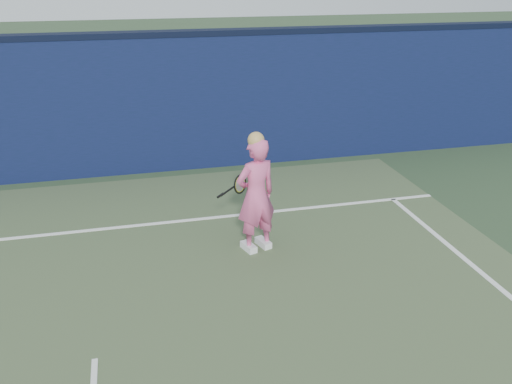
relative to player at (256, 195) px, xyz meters
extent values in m
cube|color=#0C1635|center=(-2.13, 3.61, 0.43)|extent=(24.00, 0.40, 2.50)
cube|color=black|center=(-2.13, 3.61, 1.73)|extent=(24.00, 0.42, 0.10)
imported|color=#E85A95|center=(0.00, 0.00, -0.01)|extent=(0.68, 0.55, 1.62)
sphere|color=tan|center=(0.00, 0.00, 0.77)|extent=(0.22, 0.22, 0.22)
cube|color=white|center=(0.11, 0.04, -0.77)|extent=(0.20, 0.30, 0.10)
cube|color=white|center=(-0.11, -0.04, -0.77)|extent=(0.20, 0.30, 0.10)
torus|color=black|center=(-0.12, 0.45, -0.01)|extent=(0.24, 0.22, 0.28)
torus|color=#C8DA14|center=(-0.12, 0.45, -0.01)|extent=(0.19, 0.18, 0.23)
cylinder|color=beige|center=(-0.12, 0.45, -0.01)|extent=(0.19, 0.17, 0.23)
cylinder|color=black|center=(-0.32, 0.37, -0.06)|extent=(0.23, 0.16, 0.09)
cylinder|color=black|center=(-0.43, 0.32, -0.10)|extent=(0.12, 0.09, 0.06)
cube|color=white|center=(-2.13, 1.11, -0.80)|extent=(11.00, 0.08, 0.01)
camera|label=1|loc=(-1.59, -6.53, 2.85)|focal=38.00mm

